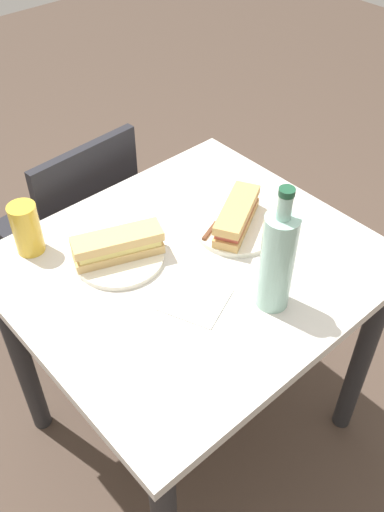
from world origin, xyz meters
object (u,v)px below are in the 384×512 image
knife_near (110,243)px  knife_far (216,223)px  water_bottle (277,260)px  plate_far (236,228)px  dining_table (192,299)px  chair_far (79,228)px  baguette_sandwich_near (118,245)px  beer_glass (26,229)px  baguette_sandwich_far (237,216)px  plate_near (119,257)px

knife_near → knife_far: bearing=-25.5°
water_bottle → plate_far: bearing=63.0°
dining_table → chair_far: bearing=89.5°
chair_far → baguette_sandwich_near: chair_far is taller
dining_table → beer_glass: size_ratio=6.34×
chair_far → knife_far: bearing=-76.2°
dining_table → beer_glass: (-0.28, 0.32, 0.21)m
dining_table → baguette_sandwich_far: 0.26m
beer_glass → knife_far: bearing=-31.5°
baguette_sandwich_near → beer_glass: size_ratio=1.67×
knife_near → water_bottle: bearing=-67.0°
knife_near → baguette_sandwich_far: bearing=-29.2°
water_bottle → knife_far: bearing=72.7°
baguette_sandwich_near → knife_far: 0.28m
dining_table → knife_near: knife_near is taller
knife_near → chair_far: bearing=72.6°
baguette_sandwich_far → water_bottle: water_bottle is taller
plate_far → water_bottle: water_bottle is taller
water_bottle → beer_glass: size_ratio=2.32×
plate_near → knife_far: (0.27, -0.07, 0.01)m
dining_table → plate_far: 0.23m
baguette_sandwich_near → dining_table: bearing=-44.4°
baguette_sandwich_far → chair_far: bearing=106.1°
baguette_sandwich_far → water_bottle: (-0.13, -0.25, 0.09)m
plate_far → water_bottle: bearing=-117.0°
plate_near → baguette_sandwich_near: baguette_sandwich_near is taller
baguette_sandwich_near → beer_glass: beer_glass is taller
dining_table → water_bottle: 0.36m
chair_far → plate_far: chair_far is taller
baguette_sandwich_near → plate_far: (0.31, -0.12, -0.04)m
chair_far → knife_near: 0.53m
water_bottle → baguette_sandwich_far: bearing=63.0°
baguette_sandwich_far → knife_near: bearing=150.8°
knife_far → beer_glass: 0.50m
plate_far → baguette_sandwich_near: bearing=159.4°
plate_far → chair_far: bearing=106.1°
dining_table → chair_far: chair_far is taller
baguette_sandwich_near → plate_far: baguette_sandwich_near is taller
dining_table → knife_near: (-0.13, 0.18, 0.16)m
baguette_sandwich_near → plate_far: size_ratio=1.03×
dining_table → knife_near: 0.27m
plate_far → plate_near: bearing=159.4°
dining_table → beer_glass: 0.48m
knife_near → water_bottle: (0.18, -0.41, 0.12)m
chair_far → knife_near: size_ratio=5.00×
knife_far → baguette_sandwich_near: bearing=164.7°
baguette_sandwich_far → water_bottle: bearing=-117.0°
plate_near → baguette_sandwich_near: size_ratio=0.97×
baguette_sandwich_near → knife_far: bearing=-15.3°
baguette_sandwich_far → dining_table: bearing=-174.9°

